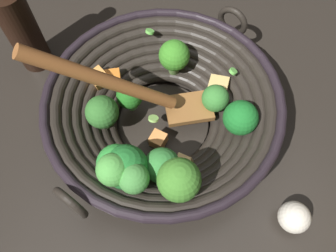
# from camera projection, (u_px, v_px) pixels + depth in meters

# --- Properties ---
(ground_plane) EXTENTS (4.00, 4.00, 0.00)m
(ground_plane) POSITION_uv_depth(u_px,v_px,m) (164.00, 125.00, 0.55)
(ground_plane) COLOR #28231E
(wok) EXTENTS (0.35, 0.38, 0.22)m
(wok) POSITION_uv_depth(u_px,v_px,m) (162.00, 110.00, 0.49)
(wok) COLOR black
(wok) RESTS_ON ground
(soy_sauce_bottle) EXTENTS (0.05, 0.05, 0.20)m
(soy_sauce_bottle) POSITION_uv_depth(u_px,v_px,m) (21.00, 28.00, 0.53)
(soy_sauce_bottle) COLOR black
(soy_sauce_bottle) RESTS_ON ground
(garlic_bulb) EXTENTS (0.04, 0.04, 0.04)m
(garlic_bulb) POSITION_uv_depth(u_px,v_px,m) (294.00, 217.00, 0.46)
(garlic_bulb) COLOR silver
(garlic_bulb) RESTS_ON ground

